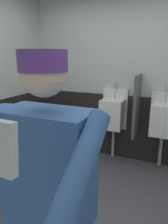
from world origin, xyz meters
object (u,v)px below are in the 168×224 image
(trash_bin, at_px, (10,157))
(cell_phone, at_px, (3,148))
(urinal_left, at_px, (113,113))
(person, at_px, (48,191))
(urinal_middle, at_px, (163,119))

(trash_bin, bearing_deg, cell_phone, -45.32)
(urinal_left, distance_m, person, 2.34)
(cell_phone, bearing_deg, urinal_middle, 87.81)
(trash_bin, bearing_deg, urinal_left, 44.82)
(urinal_middle, xyz_separation_m, person, (-0.42, -2.31, 0.21))
(cell_phone, bearing_deg, person, 117.80)
(urinal_middle, height_order, cell_phone, cell_phone)
(urinal_left, distance_m, urinal_middle, 0.75)
(urinal_middle, bearing_deg, cell_phone, -93.50)
(person, relative_size, cell_phone, 15.32)
(person, xyz_separation_m, cell_phone, (0.25, -0.50, 0.50))
(urinal_middle, relative_size, cell_phone, 11.27)
(urinal_left, relative_size, trash_bin, 2.00)
(person, height_order, cell_phone, person)
(urinal_middle, height_order, person, person)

